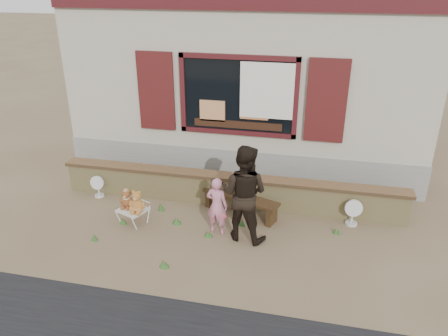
% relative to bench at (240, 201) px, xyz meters
% --- Properties ---
extents(ground, '(80.00, 80.00, 0.00)m').
position_rel_bench_xyz_m(ground, '(-0.32, -0.66, -0.30)').
color(ground, brown).
rests_on(ground, ground).
extents(shopfront, '(8.04, 5.13, 4.00)m').
position_rel_bench_xyz_m(shopfront, '(-0.32, 3.83, 1.70)').
color(shopfront, gray).
rests_on(shopfront, ground).
extents(brick_wall, '(7.10, 0.36, 0.67)m').
position_rel_bench_xyz_m(brick_wall, '(-0.32, 0.34, 0.04)').
color(brick_wall, tan).
rests_on(brick_wall, ground).
extents(bench, '(1.60, 0.87, 0.41)m').
position_rel_bench_xyz_m(bench, '(0.00, 0.00, 0.00)').
color(bench, '#302010').
rests_on(bench, ground).
extents(folding_chair, '(0.62, 0.59, 0.30)m').
position_rel_bench_xyz_m(folding_chair, '(-1.94, -0.77, -0.02)').
color(folding_chair, beige).
rests_on(folding_chair, ground).
extents(teddy_bear_left, '(0.34, 0.32, 0.38)m').
position_rel_bench_xyz_m(teddy_bear_left, '(-2.07, -0.72, 0.19)').
color(teddy_bear_left, brown).
rests_on(teddy_bear_left, folding_chair).
extents(teddy_bear_right, '(0.41, 0.38, 0.44)m').
position_rel_bench_xyz_m(teddy_bear_right, '(-1.81, -0.83, 0.23)').
color(teddy_bear_right, '#915D28').
rests_on(teddy_bear_right, folding_chair).
extents(child, '(0.44, 0.33, 1.11)m').
position_rel_bench_xyz_m(child, '(-0.30, -0.74, 0.26)').
color(child, pink).
rests_on(child, ground).
extents(adult, '(0.99, 0.84, 1.78)m').
position_rel_bench_xyz_m(adult, '(0.20, -0.79, 0.60)').
color(adult, black).
rests_on(adult, ground).
extents(fan_left, '(0.30, 0.20, 0.49)m').
position_rel_bench_xyz_m(fan_left, '(-3.10, 0.08, -0.05)').
color(fan_left, silver).
rests_on(fan_left, ground).
extents(fan_right, '(0.34, 0.23, 0.54)m').
position_rel_bench_xyz_m(fan_right, '(2.15, 0.08, -0.03)').
color(fan_right, silver).
rests_on(fan_right, ground).
extents(grass_tufts, '(4.38, 1.89, 0.15)m').
position_rel_bench_xyz_m(grass_tufts, '(-0.90, -0.85, -0.24)').
color(grass_tufts, '#325B24').
rests_on(grass_tufts, ground).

